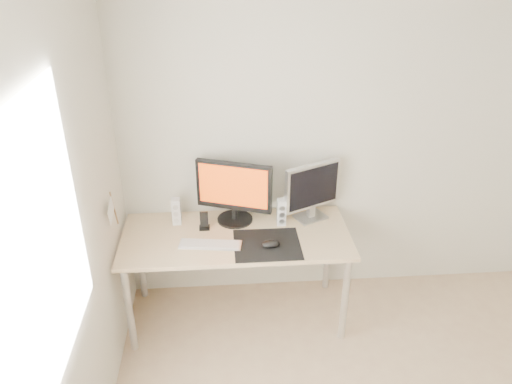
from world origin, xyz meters
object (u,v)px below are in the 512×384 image
main_monitor (234,190)px  phone_dock (204,224)px  desk (236,244)px  keyboard (210,244)px  second_monitor (312,189)px  mouse (271,244)px  speaker_right (281,212)px  speaker_left (176,211)px

main_monitor → phone_dock: 0.32m
desk → keyboard: (-0.18, -0.12, 0.09)m
desk → second_monitor: bearing=18.5°
keyboard → phone_dock: (-0.04, 0.22, 0.03)m
desk → second_monitor: 0.67m
mouse → desk: bearing=142.5°
main_monitor → phone_dock: main_monitor is taller
mouse → keyboard: size_ratio=0.28×
speaker_right → main_monitor: bearing=168.4°
mouse → main_monitor: main_monitor is taller
main_monitor → keyboard: bearing=-119.9°
desk → phone_dock: bearing=156.6°
second_monitor → phone_dock: 0.81m
main_monitor → speaker_left: main_monitor is taller
second_monitor → keyboard: (-0.74, -0.31, -0.23)m
speaker_left → phone_dock: 0.23m
speaker_right → speaker_left: bearing=174.7°
main_monitor → speaker_left: size_ratio=2.70×
main_monitor → speaker_right: 0.37m
keyboard → speaker_left: bearing=127.8°
desk → speaker_right: bearing=19.6°
second_monitor → speaker_right: 0.28m
mouse → main_monitor: (-0.23, 0.36, 0.23)m
main_monitor → second_monitor: main_monitor is taller
desk → speaker_left: 0.49m
main_monitor → second_monitor: 0.56m
mouse → second_monitor: size_ratio=0.28×
second_monitor → phone_dock: second_monitor is taller
main_monitor → second_monitor: (0.56, 0.00, -0.01)m
speaker_right → phone_dock: bearing=-177.6°
desk → speaker_left: bearing=155.9°
second_monitor → desk: bearing=-161.5°
second_monitor → speaker_left: bearing=180.0°
second_monitor → keyboard: second_monitor is taller
main_monitor → second_monitor: size_ratio=1.23×
speaker_right → phone_dock: (-0.55, -0.02, -0.06)m
phone_dock → main_monitor: bearing=22.8°
speaker_left → keyboard: speaker_left is taller
main_monitor → speaker_right: size_ratio=2.70×
main_monitor → mouse: bearing=-57.8°
desk → phone_dock: (-0.22, 0.10, 0.12)m
mouse → main_monitor: size_ratio=0.23×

